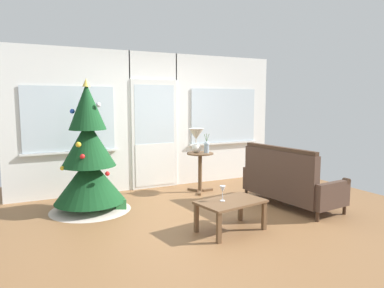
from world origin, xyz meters
name	(u,v)px	position (x,y,z in m)	size (l,w,h in m)	color
ground_plane	(206,219)	(0.00, 0.00, 0.00)	(6.76, 6.76, 0.00)	brown
back_wall_with_door	(154,121)	(0.00, 2.08, 1.28)	(5.20, 0.14, 2.55)	white
christmas_tree	(89,162)	(-1.39, 1.14, 0.74)	(1.21, 1.21, 1.98)	#4C331E
settee_sofa	(287,183)	(1.43, -0.03, 0.38)	(0.86, 1.66, 0.96)	#3D281C
side_table	(200,164)	(0.61, 1.35, 0.51)	(0.50, 0.48, 0.72)	brown
table_lamp	(196,137)	(0.55, 1.39, 1.01)	(0.28, 0.28, 0.44)	silver
flower_vase	(207,146)	(0.71, 1.29, 0.84)	(0.11, 0.10, 0.35)	#99ADBC
coffee_table	(231,205)	(0.05, -0.55, 0.34)	(0.91, 0.65, 0.39)	brown
wine_glass	(223,190)	(-0.04, -0.51, 0.54)	(0.08, 0.08, 0.20)	silver
gift_box	(120,204)	(-0.98, 0.95, 0.08)	(0.16, 0.15, 0.16)	#266633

